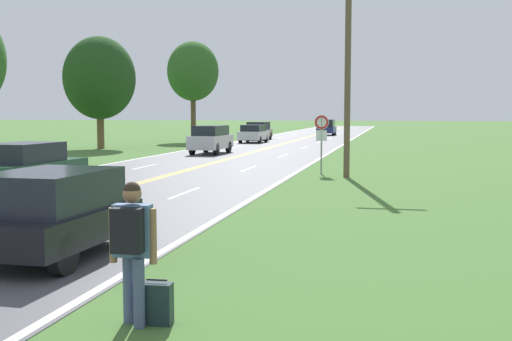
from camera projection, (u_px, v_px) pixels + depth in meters
hitchhiker_person at (132, 239)px, 7.57m from camera, size 0.59×0.42×1.73m
suitcase at (157, 304)px, 7.71m from camera, size 0.38×0.21×0.56m
traffic_sign at (322, 130)px, 26.44m from camera, size 0.60×0.10×2.44m
utility_pole_midground at (348, 63)px, 24.81m from camera, size 1.80×0.24×8.57m
tree_left_verge at (99, 78)px, 44.88m from camera, size 5.02×5.02×7.85m
tree_behind_sign at (193, 72)px, 56.37m from camera, size 4.53×4.53×8.78m
car_black_hatchback_nearest at (51, 212)px, 11.20m from camera, size 1.98×3.53×1.53m
car_dark_green_sedan_approaching at (27, 167)px, 20.24m from camera, size 1.91×4.51×1.60m
car_silver_suv_mid_near at (211, 139)px, 39.53m from camera, size 1.83×4.21×1.74m
car_white_hatchback_mid_far at (253, 133)px, 54.12m from camera, size 1.97×3.79×1.51m
car_champagne_hatchback_receding at (259, 130)px, 59.75m from camera, size 1.92×4.05×1.68m
car_dark_blue_van_distant at (327, 127)px, 72.15m from camera, size 1.91×4.27×1.76m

